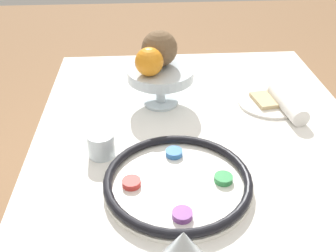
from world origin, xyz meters
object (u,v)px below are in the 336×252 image
at_px(fruit_stand, 161,77).
at_px(orange_fruit, 149,62).
at_px(seder_plate, 178,181).
at_px(coconut, 159,49).
at_px(cup_near, 101,145).
at_px(wine_glass, 183,248).
at_px(bread_plate, 269,101).
at_px(napkin_roll, 287,103).

relative_size(fruit_stand, orange_fruit, 2.46).
distance_m(seder_plate, coconut, 0.43).
bearing_deg(cup_near, coconut, -29.98).
xyz_separation_m(seder_plate, orange_fruit, (0.34, 0.05, 0.14)).
bearing_deg(wine_glass, orange_fruit, 3.41).
bearing_deg(orange_fruit, seder_plate, -171.60).
bearing_deg(cup_near, fruit_stand, -32.86).
relative_size(seder_plate, coconut, 3.19).
bearing_deg(wine_glass, cup_near, 23.11).
relative_size(seder_plate, cup_near, 4.99).
bearing_deg(orange_fruit, coconut, -26.73).
relative_size(coconut, bread_plate, 0.54).
height_order(coconut, cup_near, coconut).
bearing_deg(orange_fruit, napkin_roll, -94.69).
xyz_separation_m(orange_fruit, coconut, (0.06, -0.03, 0.01)).
height_order(seder_plate, orange_fruit, orange_fruit).
bearing_deg(fruit_stand, seder_plate, -177.27).
relative_size(wine_glass, cup_near, 2.02).
bearing_deg(fruit_stand, bread_plate, -94.01).
relative_size(wine_glass, bread_plate, 0.70).
xyz_separation_m(fruit_stand, cup_near, (-0.25, 0.16, -0.06)).
bearing_deg(coconut, cup_near, 150.02).
xyz_separation_m(fruit_stand, orange_fruit, (-0.04, 0.03, 0.06)).
distance_m(fruit_stand, coconut, 0.08).
distance_m(fruit_stand, napkin_roll, 0.38).
relative_size(fruit_stand, cup_near, 2.94).
distance_m(bread_plate, cup_near, 0.54).
height_order(wine_glass, fruit_stand, wine_glass).
relative_size(napkin_roll, cup_near, 2.80).
bearing_deg(coconut, bread_plate, -98.81).
bearing_deg(orange_fruit, cup_near, 149.09).
xyz_separation_m(napkin_roll, cup_near, (-0.18, 0.53, 0.01)).
bearing_deg(napkin_roll, cup_near, 108.83).
xyz_separation_m(fruit_stand, napkin_roll, (-0.07, -0.37, -0.06)).
bearing_deg(napkin_roll, bread_plate, 40.71).
bearing_deg(orange_fruit, fruit_stand, -43.05).
height_order(wine_glass, orange_fruit, orange_fruit).
bearing_deg(seder_plate, orange_fruit, 8.40).
bearing_deg(wine_glass, bread_plate, -28.31).
bearing_deg(orange_fruit, wine_glass, -176.59).
height_order(fruit_stand, orange_fruit, orange_fruit).
relative_size(fruit_stand, napkin_roll, 1.05).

